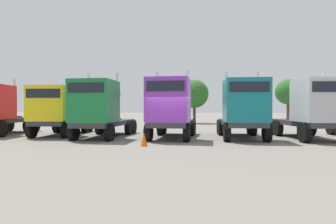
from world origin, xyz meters
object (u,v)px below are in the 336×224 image
semi_truck_purple (170,108)px  semi_truck_teal (243,109)px  semi_truck_green (99,109)px  traffic_cone_near (144,139)px  semi_truck_silver (314,109)px  semi_truck_yellow (57,110)px

semi_truck_purple → semi_truck_teal: 4.39m
semi_truck_green → traffic_cone_near: semi_truck_green is taller
semi_truck_purple → semi_truck_silver: 8.44m
semi_truck_green → semi_truck_yellow: bearing=-107.5°
semi_truck_purple → semi_truck_teal: semi_truck_purple is taller
semi_truck_green → semi_truck_silver: semi_truck_green is taller
semi_truck_yellow → traffic_cone_near: semi_truck_yellow is taller
semi_truck_green → semi_truck_purple: semi_truck_purple is taller
semi_truck_yellow → semi_truck_silver: 16.31m
semi_truck_green → traffic_cone_near: size_ratio=9.19×
semi_truck_yellow → semi_truck_teal: size_ratio=1.04×
semi_truck_silver → semi_truck_teal: bearing=-94.6°
semi_truck_purple → traffic_cone_near: (-0.99, -3.08, -1.54)m
semi_truck_purple → semi_truck_teal: (4.37, 0.45, -0.03)m
semi_truck_yellow → traffic_cone_near: (6.89, -4.19, -1.42)m
semi_truck_green → traffic_cone_near: 4.83m
semi_truck_teal → semi_truck_silver: bearing=90.4°
semi_truck_green → semi_truck_teal: semi_truck_teal is taller
semi_truck_teal → traffic_cone_near: semi_truck_teal is taller
semi_truck_teal → semi_truck_purple: bearing=-85.2°
semi_truck_teal → semi_truck_silver: (4.05, 0.10, 0.01)m
semi_truck_green → semi_truck_teal: (8.83, 0.52, 0.01)m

